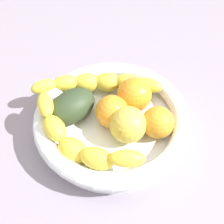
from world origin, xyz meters
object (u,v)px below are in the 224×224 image
Objects in this scene: banana_draped_right at (77,142)px; orange_mid_left at (134,95)px; avocado_dark at (72,106)px; orange_front at (110,111)px; apple_yellow at (128,125)px; banana_draped_left at (97,83)px; orange_mid_right at (158,122)px; fruit_bowl at (112,120)px.

orange_mid_left reaches higher than banana_draped_right.
banana_draped_right is 2.22× the size of avocado_dark.
apple_yellow is at bearing 21.76° from orange_front.
banana_draped_left is 15.08cm from orange_mid_right.
orange_mid_left is at bearing 114.20° from banana_draped_right.
banana_draped_right is at bearing -60.93° from orange_front.
orange_front is 7.24cm from avocado_dark.
fruit_bowl is 8.85cm from orange_mid_right.
apple_yellow is at bearing 5.73° from banana_draped_left.
orange_front is at bearing 55.49° from avocado_dark.
orange_mid_right is at bearing 51.32° from orange_front.
orange_mid_left is (-6.08, 13.54, -0.13)cm from banana_draped_right.
orange_front is 1.06× the size of orange_mid_right.
fruit_bowl is 3.11× the size of avocado_dark.
banana_draped_left is (-8.27, 0.15, 2.27)cm from fruit_bowl.
fruit_bowl is 8.58cm from banana_draped_left.
fruit_bowl is at bearing -1.02° from banana_draped_left.
apple_yellow is (-0.11, 9.47, -0.18)cm from banana_draped_right.
orange_front is (8.02, -0.46, 0.29)cm from banana_draped_left.
banana_draped_right is at bearing -63.26° from fruit_bowl.
avocado_dark is at bearing -58.56° from banana_draped_left.
banana_draped_left is 4.00× the size of orange_front.
fruit_bowl is at bearing 51.18° from orange_front.
orange_mid_right is 5.47cm from apple_yellow.
fruit_bowl is 4.73× the size of orange_front.
banana_draped_right is 3.15× the size of apple_yellow.
avocado_dark is (-9.68, -12.93, -0.08)cm from orange_mid_right.
orange_mid_right is 0.88× the size of apple_yellow.
avocado_dark is (-4.35, -6.27, 2.32)cm from fruit_bowl.
avocado_dark is at bearing -126.81° from orange_mid_right.
apple_yellow reaches higher than orange_mid_right.
fruit_bowl is 4.99× the size of orange_mid_right.
orange_front is 0.66× the size of avocado_dark.
banana_draped_left is at bearing -174.27° from apple_yellow.
banana_draped_left is 3.73× the size of apple_yellow.
apple_yellow reaches higher than banana_draped_left.
fruit_bowl is at bearing 116.74° from banana_draped_right.
orange_mid_left reaches higher than banana_draped_left.
orange_mid_left is 1.02× the size of apple_yellow.
banana_draped_left is 3.67× the size of orange_mid_left.
apple_yellow is (8.32, 7.65, 0.47)cm from avocado_dark.
orange_mid_left is at bearing 110.22° from fruit_bowl.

